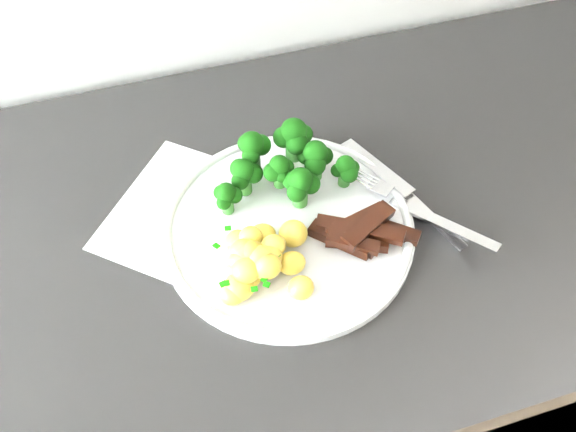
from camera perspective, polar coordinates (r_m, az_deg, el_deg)
counter at (r=1.15m, az=-1.29°, el=-14.46°), size 2.38×0.60×0.89m
recipe_paper at (r=0.76m, az=-5.80°, el=-0.87°), size 0.33×0.32×0.00m
plate at (r=0.74m, az=-0.00°, el=-1.02°), size 0.30×0.30×0.02m
broccoli at (r=0.76m, az=-0.28°, el=4.94°), size 0.18×0.11×0.07m
potatoes at (r=0.69m, az=-2.95°, el=-3.79°), size 0.12×0.11×0.05m
beef_strips at (r=0.73m, az=6.47°, el=-1.49°), size 0.13×0.08×0.03m
fork at (r=0.76m, az=11.91°, el=0.44°), size 0.13×0.18×0.02m
knife at (r=0.78m, az=11.50°, el=0.91°), size 0.09×0.20×0.02m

